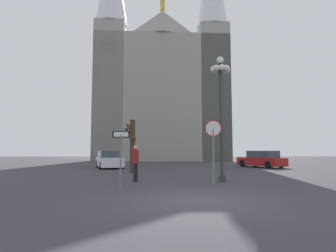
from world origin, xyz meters
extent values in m
plane|color=#38383D|center=(0.00, 0.00, 0.00)|extent=(120.00, 120.00, 0.00)
cube|color=gray|center=(-0.28, 33.72, 8.90)|extent=(19.04, 10.21, 17.81)
pyramid|color=gray|center=(-0.23, 29.71, 19.56)|extent=(6.65, 2.07, 3.50)
cylinder|color=gold|center=(-0.23, 29.71, 22.21)|extent=(0.70, 0.70, 1.80)
cube|color=gray|center=(-7.63, 30.71, 9.76)|extent=(4.19, 4.19, 19.53)
cube|color=gray|center=(7.14, 30.87, 9.76)|extent=(4.19, 4.19, 19.53)
cylinder|color=slate|center=(1.29, 3.73, 1.23)|extent=(0.08, 0.08, 2.46)
cylinder|color=red|center=(1.29, 3.73, 2.50)|extent=(0.74, 0.22, 0.75)
cylinder|color=white|center=(1.29, 3.71, 2.50)|extent=(0.64, 0.16, 0.66)
cylinder|color=slate|center=(-2.67, 2.84, 1.09)|extent=(0.07, 0.07, 2.17)
cube|color=black|center=(-2.67, 2.84, 2.17)|extent=(0.71, 0.09, 0.27)
cube|color=white|center=(-2.67, 2.82, 2.17)|extent=(0.59, 0.06, 0.19)
cylinder|color=#2D3833|center=(2.00, 5.13, 2.96)|extent=(0.16, 0.16, 5.92)
cylinder|color=#2D3833|center=(2.00, 5.13, 0.15)|extent=(0.36, 0.36, 0.30)
sphere|color=white|center=(2.00, 5.13, 6.09)|extent=(0.35, 0.35, 0.35)
sphere|color=white|center=(2.35, 5.13, 5.60)|extent=(0.31, 0.31, 0.31)
cylinder|color=#2D3833|center=(2.18, 5.13, 5.60)|extent=(0.05, 0.35, 0.05)
sphere|color=white|center=(2.25, 5.38, 5.60)|extent=(0.31, 0.31, 0.31)
cylinder|color=#2D3833|center=(2.12, 5.26, 5.60)|extent=(0.29, 0.29, 0.05)
sphere|color=white|center=(2.00, 5.49, 5.60)|extent=(0.31, 0.31, 0.31)
cylinder|color=#2D3833|center=(2.00, 5.31, 5.60)|extent=(0.35, 0.05, 0.05)
sphere|color=white|center=(1.75, 5.38, 5.60)|extent=(0.31, 0.31, 0.31)
cylinder|color=#2D3833|center=(1.87, 5.26, 5.60)|extent=(0.29, 0.29, 0.05)
sphere|color=white|center=(1.65, 5.13, 5.60)|extent=(0.31, 0.31, 0.31)
cylinder|color=#2D3833|center=(1.82, 5.13, 5.60)|extent=(0.05, 0.35, 0.05)
sphere|color=white|center=(1.75, 4.88, 5.60)|extent=(0.31, 0.31, 0.31)
cylinder|color=#2D3833|center=(1.87, 5.01, 5.60)|extent=(0.29, 0.29, 0.05)
sphere|color=white|center=(2.00, 4.78, 5.60)|extent=(0.31, 0.31, 0.31)
cylinder|color=#2D3833|center=(2.00, 4.96, 5.60)|extent=(0.35, 0.05, 0.05)
sphere|color=white|center=(2.25, 4.88, 5.60)|extent=(0.31, 0.31, 0.31)
cylinder|color=#2D3833|center=(2.12, 5.01, 5.60)|extent=(0.29, 0.29, 0.05)
cylinder|color=#473323|center=(-2.80, 10.43, 1.79)|extent=(0.35, 0.35, 3.58)
cylinder|color=#473323|center=(-3.09, 10.59, 3.09)|extent=(0.46, 0.72, 0.68)
cylinder|color=#473323|center=(-2.94, 10.08, 2.57)|extent=(0.84, 0.43, 0.90)
cylinder|color=#473323|center=(-2.88, 10.11, 2.75)|extent=(0.79, 0.30, 1.11)
cube|color=maroon|center=(8.23, 16.19, 0.50)|extent=(3.57, 4.62, 0.71)
cube|color=#333D47|center=(8.33, 16.00, 1.17)|extent=(2.53, 2.87, 0.61)
cylinder|color=black|center=(6.85, 17.10, 0.32)|extent=(0.49, 0.67, 0.64)
cylinder|color=black|center=(8.26, 17.85, 0.32)|extent=(0.49, 0.67, 0.64)
cylinder|color=black|center=(8.21, 14.53, 0.32)|extent=(0.49, 0.67, 0.64)
cylinder|color=black|center=(9.62, 15.28, 0.32)|extent=(0.49, 0.67, 0.64)
cube|color=silver|center=(-5.20, 15.84, 0.53)|extent=(3.03, 4.72, 0.75)
cube|color=#333D47|center=(-5.26, 16.05, 1.18)|extent=(2.29, 2.83, 0.55)
cylinder|color=black|center=(-3.98, 14.66, 0.32)|extent=(0.40, 0.68, 0.64)
cylinder|color=black|center=(-5.54, 14.18, 0.32)|extent=(0.40, 0.68, 0.64)
cylinder|color=black|center=(-4.85, 17.51, 0.32)|extent=(0.40, 0.68, 0.64)
cylinder|color=black|center=(-6.42, 17.03, 0.32)|extent=(0.40, 0.68, 0.64)
cylinder|color=black|center=(-2.19, 5.37, 0.44)|extent=(0.12, 0.12, 0.88)
cylinder|color=black|center=(-2.29, 5.24, 0.44)|extent=(0.12, 0.12, 0.88)
cylinder|color=maroon|center=(-2.24, 5.31, 1.20)|extent=(0.32, 0.32, 0.66)
sphere|color=tan|center=(-2.24, 5.31, 1.65)|extent=(0.24, 0.24, 0.24)
camera|label=1|loc=(-1.31, -8.57, 1.54)|focal=29.93mm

